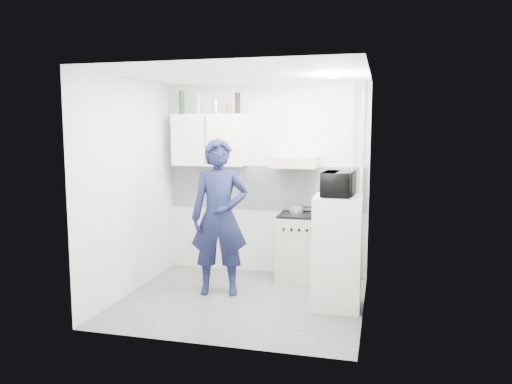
# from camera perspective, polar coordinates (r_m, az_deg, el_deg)

# --- Properties ---
(floor) EXTENTS (2.80, 2.80, 0.00)m
(floor) POSITION_cam_1_polar(r_m,az_deg,el_deg) (6.00, -1.69, -12.26)
(floor) COLOR slate
(floor) RESTS_ON ground
(ceiling) EXTENTS (2.80, 2.80, 0.00)m
(ceiling) POSITION_cam_1_polar(r_m,az_deg,el_deg) (5.68, -1.79, 13.28)
(ceiling) COLOR white
(ceiling) RESTS_ON wall_back
(wall_back) EXTENTS (2.80, 0.00, 2.80)m
(wall_back) POSITION_cam_1_polar(r_m,az_deg,el_deg) (6.90, 1.12, 1.40)
(wall_back) COLOR silver
(wall_back) RESTS_ON floor
(wall_left) EXTENTS (0.00, 2.60, 2.60)m
(wall_left) POSITION_cam_1_polar(r_m,az_deg,el_deg) (6.23, -14.22, 0.55)
(wall_left) COLOR silver
(wall_left) RESTS_ON floor
(wall_right) EXTENTS (0.00, 2.60, 2.60)m
(wall_right) POSITION_cam_1_polar(r_m,az_deg,el_deg) (5.48, 12.48, -0.28)
(wall_right) COLOR silver
(wall_right) RESTS_ON floor
(person) EXTENTS (0.77, 0.59, 1.89)m
(person) POSITION_cam_1_polar(r_m,az_deg,el_deg) (6.03, -4.19, -2.88)
(person) COLOR #15183A
(person) RESTS_ON floor
(stove) EXTENTS (0.53, 0.53, 0.85)m
(stove) POSITION_cam_1_polar(r_m,az_deg,el_deg) (6.71, 4.88, -6.37)
(stove) COLOR beige
(stove) RESTS_ON floor
(fridge) EXTENTS (0.53, 0.53, 1.27)m
(fridge) POSITION_cam_1_polar(r_m,az_deg,el_deg) (5.68, 9.27, -6.80)
(fridge) COLOR white
(fridge) RESTS_ON floor
(stove_top) EXTENTS (0.51, 0.51, 0.03)m
(stove_top) POSITION_cam_1_polar(r_m,az_deg,el_deg) (6.62, 4.92, -2.64)
(stove_top) COLOR black
(stove_top) RESTS_ON stove
(saucepan) EXTENTS (0.19, 0.19, 0.11)m
(saucepan) POSITION_cam_1_polar(r_m,az_deg,el_deg) (6.67, 4.65, -1.95)
(saucepan) COLOR silver
(saucepan) RESTS_ON stove_top
(microwave) EXTENTS (0.50, 0.36, 0.27)m
(microwave) POSITION_cam_1_polar(r_m,az_deg,el_deg) (5.54, 9.43, 0.92)
(microwave) COLOR black
(microwave) RESTS_ON fridge
(bottle_a) EXTENTS (0.07, 0.07, 0.32)m
(bottle_a) POSITION_cam_1_polar(r_m,az_deg,el_deg) (7.06, -8.49, 10.06)
(bottle_a) COLOR #144C1E
(bottle_a) RESTS_ON upper_cabinet
(bottle_c) EXTENTS (0.07, 0.07, 0.29)m
(bottle_c) POSITION_cam_1_polar(r_m,az_deg,el_deg) (6.97, -6.64, 10.01)
(bottle_c) COLOR #B2B7BC
(bottle_c) RESTS_ON upper_cabinet
(canister_a) EXTENTS (0.08, 0.08, 0.20)m
(canister_a) POSITION_cam_1_polar(r_m,az_deg,el_deg) (6.88, -4.67, 9.69)
(canister_a) COLOR silver
(canister_a) RESTS_ON upper_cabinet
(canister_b) EXTENTS (0.08, 0.08, 0.15)m
(canister_b) POSITION_cam_1_polar(r_m,az_deg,el_deg) (6.83, -3.17, 9.51)
(canister_b) COLOR brown
(canister_b) RESTS_ON upper_cabinet
(bottle_e) EXTENTS (0.07, 0.07, 0.28)m
(bottle_e) POSITION_cam_1_polar(r_m,az_deg,el_deg) (6.79, -2.11, 10.09)
(bottle_e) COLOR black
(bottle_e) RESTS_ON upper_cabinet
(upper_cabinet) EXTENTS (1.00, 0.35, 0.70)m
(upper_cabinet) POSITION_cam_1_polar(r_m,az_deg,el_deg) (6.91, -5.30, 5.95)
(upper_cabinet) COLOR white
(upper_cabinet) RESTS_ON wall_back
(range_hood) EXTENTS (0.60, 0.50, 0.14)m
(range_hood) POSITION_cam_1_polar(r_m,az_deg,el_deg) (6.54, 4.48, 3.43)
(range_hood) COLOR beige
(range_hood) RESTS_ON wall_back
(backsplash) EXTENTS (2.74, 0.03, 0.60)m
(backsplash) POSITION_cam_1_polar(r_m,az_deg,el_deg) (6.89, 1.09, 0.56)
(backsplash) COLOR white
(backsplash) RESTS_ON wall_back
(pipe_a) EXTENTS (0.05, 0.05, 2.60)m
(pipe_a) POSITION_cam_1_polar(r_m,az_deg,el_deg) (6.65, 11.95, 1.02)
(pipe_a) COLOR beige
(pipe_a) RESTS_ON floor
(pipe_b) EXTENTS (0.04, 0.04, 2.60)m
(pipe_b) POSITION_cam_1_polar(r_m,az_deg,el_deg) (6.65, 10.91, 1.05)
(pipe_b) COLOR beige
(pipe_b) RESTS_ON floor
(ceiling_spot_fixture) EXTENTS (0.10, 0.10, 0.02)m
(ceiling_spot_fixture) POSITION_cam_1_polar(r_m,az_deg,el_deg) (5.69, 8.77, 12.89)
(ceiling_spot_fixture) COLOR white
(ceiling_spot_fixture) RESTS_ON ceiling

